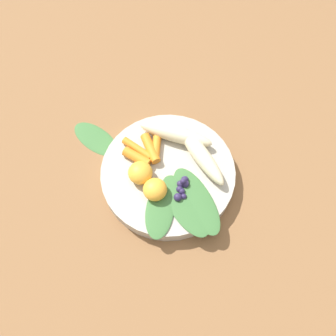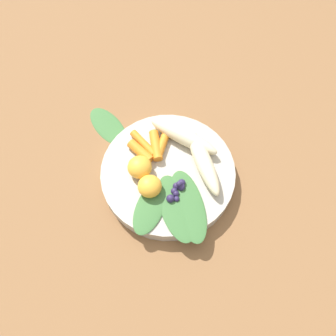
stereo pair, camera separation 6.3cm
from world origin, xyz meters
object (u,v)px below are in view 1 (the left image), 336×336
(kale_leaf_stray, at_px, (96,138))
(orange_segment_near, at_px, (155,189))
(banana_peeled_right, at_px, (201,155))
(banana_peeled_left, at_px, (176,134))
(bowl, at_px, (168,174))

(kale_leaf_stray, bearing_deg, orange_segment_near, 172.18)
(kale_leaf_stray, bearing_deg, banana_peeled_right, -157.74)
(banana_peeled_left, xyz_separation_m, kale_leaf_stray, (0.08, -0.14, -0.04))
(banana_peeled_left, distance_m, kale_leaf_stray, 0.17)
(orange_segment_near, bearing_deg, banana_peeled_right, 166.35)
(bowl, bearing_deg, banana_peeled_left, -155.65)
(banana_peeled_left, height_order, orange_segment_near, orange_segment_near)
(bowl, xyz_separation_m, banana_peeled_right, (-0.06, 0.03, 0.03))
(orange_segment_near, bearing_deg, bowl, -170.59)
(bowl, relative_size, orange_segment_near, 5.85)
(bowl, distance_m, banana_peeled_left, 0.08)
(banana_peeled_left, xyz_separation_m, banana_peeled_right, (0.01, 0.06, 0.00))
(banana_peeled_right, distance_m, orange_segment_near, 0.11)
(bowl, relative_size, banana_peeled_right, 1.75)
(banana_peeled_right, bearing_deg, bowl, 81.42)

